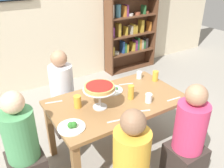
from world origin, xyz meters
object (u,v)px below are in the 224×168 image
diner_near_right (187,144)px  deep_dish_pizza_stand (99,89)px  salad_plate_near_diner (72,126)px  salad_plate_far_diner (112,90)px  beer_glass_amber_short (78,102)px  cutlery_knife_far (126,84)px  cutlery_knife_near (142,111)px  beer_glass_amber_tall (131,92)px  diner_head_west (24,153)px  cutlery_fork_far (116,121)px  cutlery_spare_fork (174,99)px  water_glass_clear_far (139,75)px  bookshelf (131,16)px  cutlery_fork_near (54,102)px  diner_far_left (63,98)px  dining_table (117,107)px  beer_glass_amber_spare (155,76)px  water_glass_clear_near (149,98)px

diner_near_right → deep_dish_pizza_stand: bearing=40.3°
salad_plate_near_diner → salad_plate_far_diner: 0.79m
beer_glass_amber_short → cutlery_knife_far: (0.72, 0.16, -0.06)m
salad_plate_near_diner → cutlery_knife_near: 0.72m
beer_glass_amber_tall → diner_head_west: bearing=177.3°
diner_head_west → cutlery_knife_near: size_ratio=6.39×
diner_head_west → salad_plate_near_diner: bearing=-25.1°
cutlery_fork_far → cutlery_spare_fork: size_ratio=1.00×
water_glass_clear_far → cutlery_spare_fork: 0.62m
beer_glass_amber_tall → cutlery_knife_near: beer_glass_amber_tall is taller
diner_head_west → cutlery_fork_far: size_ratio=6.39×
diner_near_right → beer_glass_amber_tall: (-0.21, 0.67, 0.33)m
bookshelf → diner_near_right: size_ratio=1.92×
beer_glass_amber_tall → cutlery_fork_near: bearing=153.4°
diner_far_left → salad_plate_far_diner: 0.73m
beer_glass_amber_short → dining_table: bearing=-12.1°
diner_far_left → beer_glass_amber_short: (-0.07, -0.65, 0.31)m
diner_near_right → cutlery_knife_near: diner_near_right is taller
cutlery_knife_near → cutlery_knife_far: same height
beer_glass_amber_spare → cutlery_knife_near: (-0.57, -0.45, -0.06)m
beer_glass_amber_tall → salad_plate_near_diner: bearing=-169.6°
beer_glass_amber_tall → cutlery_fork_far: bearing=-144.0°
beer_glass_amber_short → water_glass_clear_far: (0.96, 0.20, -0.02)m
bookshelf → cutlery_knife_near: bearing=-123.4°
water_glass_clear_far → beer_glass_amber_spare: bearing=-51.7°
dining_table → bookshelf: (1.63, 2.01, 0.47)m
water_glass_clear_near → cutlery_knife_far: size_ratio=0.54×
cutlery_fork_near → cutlery_spare_fork: size_ratio=1.00×
water_glass_clear_near → water_glass_clear_far: 0.58m
water_glass_clear_near → cutlery_knife_near: size_ratio=0.54×
dining_table → diner_near_right: 0.83m
beer_glass_amber_tall → beer_glass_amber_spare: (0.52, 0.19, -0.02)m
diner_near_right → cutlery_fork_near: bearing=42.7°
diner_near_right → cutlery_fork_far: diner_near_right is taller
deep_dish_pizza_stand → salad_plate_far_diner: bearing=38.3°
cutlery_fork_near → cutlery_spare_fork: 1.31m
cutlery_knife_near → water_glass_clear_near: bearing=51.9°
bookshelf → deep_dish_pizza_stand: bearing=-132.3°
diner_near_right → cutlery_knife_near: size_ratio=6.39×
beer_glass_amber_spare → cutlery_fork_near: bearing=171.8°
beer_glass_amber_spare → water_glass_clear_near: 0.53m
beer_glass_amber_spare → cutlery_fork_far: 0.99m
deep_dish_pizza_stand → salad_plate_far_diner: (0.29, 0.23, -0.20)m
salad_plate_far_diner → beer_glass_amber_spare: beer_glass_amber_spare is taller
beer_glass_amber_spare → water_glass_clear_far: size_ratio=1.42×
cutlery_fork_near → cutlery_fork_far: size_ratio=1.00×
dining_table → cutlery_fork_near: size_ratio=8.16×
cutlery_knife_far → diner_near_right: bearing=111.0°
cutlery_knife_far → water_glass_clear_near: bearing=103.4°
dining_table → diner_near_right: bearing=-63.8°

